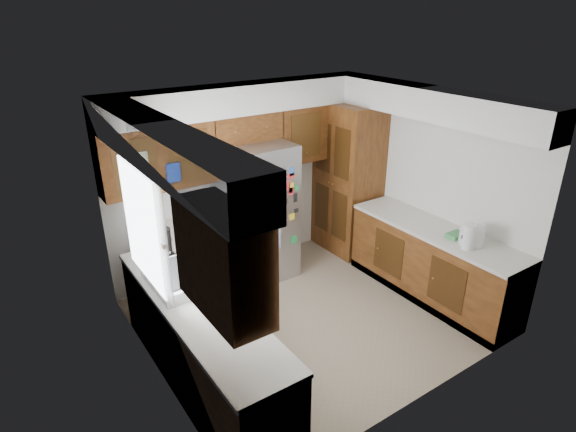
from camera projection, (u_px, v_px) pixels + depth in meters
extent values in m
plane|color=gray|center=(310.00, 316.00, 5.65)|extent=(3.60, 3.60, 0.00)
cube|color=silver|center=(240.00, 178.00, 6.36)|extent=(3.60, 0.04, 2.50)
cube|color=silver|center=(149.00, 266.00, 4.22)|extent=(0.04, 3.20, 2.50)
cube|color=silver|center=(426.00, 186.00, 6.08)|extent=(0.04, 3.20, 2.50)
cube|color=silver|center=(430.00, 285.00, 3.94)|extent=(3.60, 0.04, 2.50)
cube|color=white|center=(315.00, 100.00, 4.64)|extent=(3.60, 3.20, 0.02)
cube|color=white|center=(244.00, 98.00, 5.78)|extent=(3.60, 0.38, 0.35)
cube|color=white|center=(156.00, 144.00, 3.89)|extent=(0.38, 3.20, 0.35)
cube|color=white|center=(426.00, 102.00, 5.55)|extent=(0.38, 3.20, 0.35)
cube|color=#40210C|center=(157.00, 157.00, 5.44)|extent=(1.33, 0.34, 0.75)
cube|color=#40210C|center=(317.00, 130.00, 6.61)|extent=(1.33, 0.34, 0.75)
cube|color=#40210C|center=(223.00, 261.00, 3.23)|extent=(0.34, 0.85, 0.75)
cube|color=white|center=(142.00, 226.00, 4.16)|extent=(0.02, 0.90, 1.05)
cube|color=white|center=(146.00, 225.00, 4.18)|extent=(0.01, 1.02, 1.15)
cube|color=#1C3CA7|center=(173.00, 173.00, 5.40)|extent=(0.16, 0.02, 0.22)
cube|color=beige|center=(141.00, 161.00, 5.14)|extent=(0.16, 0.02, 0.20)
cube|color=#40210C|center=(201.00, 346.00, 4.47)|extent=(0.60, 2.60, 0.88)
cube|color=#40210C|center=(196.00, 258.00, 6.03)|extent=(0.75, 0.60, 0.88)
cube|color=beige|center=(198.00, 305.00, 4.29)|extent=(0.63, 2.60, 0.04)
cube|color=beige|center=(194.00, 225.00, 5.85)|extent=(0.75, 0.60, 0.04)
cube|color=black|center=(204.00, 379.00, 4.63)|extent=(0.60, 2.60, 0.10)
cube|color=silver|center=(279.00, 386.00, 3.98)|extent=(0.01, 0.58, 0.80)
cube|color=#40210C|center=(432.00, 264.00, 5.89)|extent=(0.60, 2.25, 0.88)
cube|color=beige|center=(437.00, 230.00, 5.71)|extent=(0.63, 2.25, 0.04)
cube|color=black|center=(429.00, 291.00, 6.05)|extent=(0.60, 2.25, 0.10)
cube|color=#40210C|center=(348.00, 179.00, 6.86)|extent=(0.60, 0.90, 2.15)
cube|color=#949499|center=(256.00, 212.00, 6.20)|extent=(0.90, 0.75, 1.80)
cylinder|color=silver|center=(270.00, 212.00, 5.83)|extent=(0.02, 0.02, 0.90)
cylinder|color=silver|center=(274.00, 211.00, 5.86)|extent=(0.02, 0.02, 0.90)
cube|color=black|center=(256.00, 204.00, 5.68)|extent=(0.22, 0.01, 0.30)
cube|color=white|center=(273.00, 238.00, 5.98)|extent=(0.22, 0.01, 0.34)
cube|color=yellow|center=(273.00, 218.00, 5.90)|extent=(0.08, 0.00, 0.06)
cube|color=yellow|center=(264.00, 237.00, 5.92)|extent=(0.10, 0.00, 0.05)
cube|color=orange|center=(275.00, 199.00, 5.82)|extent=(0.08, 0.00, 0.10)
cube|color=blue|center=(256.00, 236.00, 5.84)|extent=(0.07, 0.00, 0.11)
cube|color=green|center=(294.00, 240.00, 6.22)|extent=(0.10, 0.00, 0.10)
cube|color=black|center=(249.00, 229.00, 5.75)|extent=(0.06, 0.00, 0.10)
cube|color=red|center=(258.00, 253.00, 5.95)|extent=(0.11, 0.00, 0.07)
cube|color=orange|center=(247.00, 246.00, 5.82)|extent=(0.08, 0.00, 0.06)
cube|color=#8C4C99|center=(257.00, 181.00, 5.58)|extent=(0.08, 0.00, 0.09)
cube|color=blue|center=(258.00, 245.00, 5.91)|extent=(0.07, 0.00, 0.11)
cube|color=red|center=(291.00, 190.00, 5.91)|extent=(0.06, 0.00, 0.07)
cube|color=black|center=(296.00, 198.00, 6.00)|extent=(0.05, 0.00, 0.12)
cube|color=black|center=(285.00, 202.00, 5.92)|extent=(0.08, 0.00, 0.06)
cube|color=yellow|center=(291.00, 186.00, 5.90)|extent=(0.06, 0.00, 0.08)
cube|color=#8C4C99|center=(276.00, 185.00, 5.76)|extent=(0.10, 0.00, 0.10)
cube|color=green|center=(279.00, 173.00, 5.72)|extent=(0.09, 0.00, 0.08)
cube|color=yellow|center=(292.00, 217.00, 6.07)|extent=(0.08, 0.00, 0.08)
cube|color=red|center=(287.00, 186.00, 5.86)|extent=(0.08, 0.00, 0.11)
cube|color=black|center=(296.00, 211.00, 6.08)|extent=(0.06, 0.00, 0.05)
cube|color=red|center=(291.00, 176.00, 5.84)|extent=(0.10, 0.00, 0.07)
cube|color=blue|center=(292.00, 172.00, 5.83)|extent=(0.06, 0.00, 0.10)
cube|color=red|center=(262.00, 188.00, 5.66)|extent=(0.11, 0.00, 0.11)
cube|color=red|center=(281.00, 215.00, 5.96)|extent=(0.06, 0.00, 0.05)
cube|color=green|center=(297.00, 188.00, 5.96)|extent=(0.06, 0.00, 0.07)
cube|color=yellow|center=(257.00, 248.00, 5.92)|extent=(0.08, 0.00, 0.11)
cube|color=red|center=(291.00, 191.00, 5.93)|extent=(0.07, 0.00, 0.10)
cube|color=white|center=(257.00, 176.00, 5.55)|extent=(0.08, 0.00, 0.09)
cube|color=orange|center=(278.00, 211.00, 5.91)|extent=(0.08, 0.00, 0.10)
cube|color=green|center=(273.00, 195.00, 5.78)|extent=(0.05, 0.00, 0.05)
cube|color=#40210C|center=(244.00, 127.00, 5.94)|extent=(0.96, 0.34, 0.35)
sphere|color=#222498|center=(227.00, 103.00, 5.65)|extent=(0.30, 0.30, 0.30)
cylinder|color=black|center=(260.00, 104.00, 5.93)|extent=(0.30, 0.30, 0.17)
ellipsoid|color=#333338|center=(260.00, 97.00, 5.89)|extent=(0.28, 0.28, 0.12)
cube|color=silver|center=(179.00, 278.00, 4.56)|extent=(0.52, 0.70, 0.12)
cube|color=black|center=(179.00, 272.00, 4.53)|extent=(0.44, 0.60, 0.02)
cylinder|color=silver|center=(157.00, 269.00, 4.39)|extent=(0.02, 0.02, 0.30)
cylinder|color=silver|center=(162.00, 255.00, 4.37)|extent=(0.16, 0.02, 0.02)
cube|color=yellow|center=(208.00, 284.00, 4.53)|extent=(0.10, 0.18, 0.04)
cube|color=black|center=(165.00, 258.00, 4.94)|extent=(0.18, 0.14, 0.10)
cylinder|color=black|center=(163.00, 242.00, 4.86)|extent=(0.16, 0.16, 0.28)
cylinder|color=#949499|center=(151.00, 248.00, 5.03)|extent=(0.14, 0.14, 0.20)
sphere|color=silver|center=(158.00, 236.00, 5.30)|extent=(0.20, 0.20, 0.20)
cube|color=#3F72B2|center=(140.00, 237.00, 5.31)|extent=(0.14, 0.10, 0.18)
cube|color=#BFB28C|center=(147.00, 233.00, 5.44)|extent=(0.10, 0.08, 0.14)
cylinder|color=silver|center=(162.00, 263.00, 4.83)|extent=(0.08, 0.08, 0.11)
cylinder|color=white|center=(472.00, 236.00, 5.31)|extent=(0.27, 0.27, 0.18)
ellipsoid|color=white|center=(473.00, 229.00, 5.27)|extent=(0.26, 0.26, 0.12)
cube|color=black|center=(465.00, 238.00, 5.24)|extent=(0.04, 0.06, 0.04)
cylinder|color=white|center=(469.00, 237.00, 5.18)|extent=(0.12, 0.12, 0.28)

